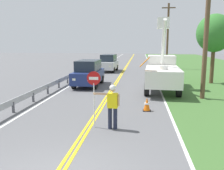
# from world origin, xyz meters

# --- Properties ---
(centerline_yellow_left) EXTENTS (0.11, 110.00, 0.01)m
(centerline_yellow_left) POSITION_xyz_m (-0.09, 20.00, 0.01)
(centerline_yellow_left) COLOR yellow
(centerline_yellow_left) RESTS_ON ground
(centerline_yellow_right) EXTENTS (0.11, 110.00, 0.01)m
(centerline_yellow_right) POSITION_xyz_m (0.09, 20.00, 0.01)
(centerline_yellow_right) COLOR yellow
(centerline_yellow_right) RESTS_ON ground
(edge_line_right) EXTENTS (0.12, 110.00, 0.01)m
(edge_line_right) POSITION_xyz_m (3.60, 20.00, 0.01)
(edge_line_right) COLOR silver
(edge_line_right) RESTS_ON ground
(edge_line_left) EXTENTS (0.12, 110.00, 0.01)m
(edge_line_left) POSITION_xyz_m (-3.60, 20.00, 0.01)
(edge_line_left) COLOR silver
(edge_line_left) RESTS_ON ground
(flagger_worker) EXTENTS (1.08, 0.28, 1.83)m
(flagger_worker) POSITION_xyz_m (1.01, 3.98, 1.05)
(flagger_worker) COLOR #1E2338
(flagger_worker) RESTS_ON ground
(stop_sign_paddle) EXTENTS (0.56, 0.04, 2.33)m
(stop_sign_paddle) POSITION_xyz_m (0.25, 4.06, 1.71)
(stop_sign_paddle) COLOR silver
(stop_sign_paddle) RESTS_ON ground
(utility_bucket_truck) EXTENTS (2.95, 6.91, 5.34)m
(utility_bucket_truck) POSITION_xyz_m (3.71, 12.97, 1.41)
(utility_bucket_truck) COLOR white
(utility_bucket_truck) RESTS_ON ground
(oncoming_suv_nearest) EXTENTS (1.98, 4.64, 2.10)m
(oncoming_suv_nearest) POSITION_xyz_m (-2.09, 13.78, 1.06)
(oncoming_suv_nearest) COLOR navy
(oncoming_suv_nearest) RESTS_ON ground
(oncoming_suv_second) EXTENTS (2.07, 4.67, 2.10)m
(oncoming_suv_second) POSITION_xyz_m (-1.83, 24.40, 1.06)
(oncoming_suv_second) COLOR silver
(oncoming_suv_second) RESTS_ON ground
(utility_pole_near) EXTENTS (1.80, 0.28, 8.79)m
(utility_pole_near) POSITION_xyz_m (6.03, 10.10, 4.58)
(utility_pole_near) COLOR brown
(utility_pole_near) RESTS_ON ground
(utility_pole_mid) EXTENTS (1.80, 0.28, 8.78)m
(utility_pole_mid) POSITION_xyz_m (5.73, 28.93, 4.57)
(utility_pole_mid) COLOR brown
(utility_pole_mid) RESTS_ON ground
(traffic_cone_lead) EXTENTS (0.40, 0.40, 0.70)m
(traffic_cone_lead) POSITION_xyz_m (2.47, 6.81, 0.34)
(traffic_cone_lead) COLOR orange
(traffic_cone_lead) RESTS_ON ground
(guardrail_left_shoulder) EXTENTS (0.10, 32.00, 0.71)m
(guardrail_left_shoulder) POSITION_xyz_m (-4.20, 15.98, 0.52)
(guardrail_left_shoulder) COLOR #9EA0A3
(guardrail_left_shoulder) RESTS_ON ground
(roadside_tree_verge) EXTENTS (3.00, 3.00, 5.90)m
(roadside_tree_verge) POSITION_xyz_m (8.29, 16.36, 4.27)
(roadside_tree_verge) COLOR brown
(roadside_tree_verge) RESTS_ON ground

